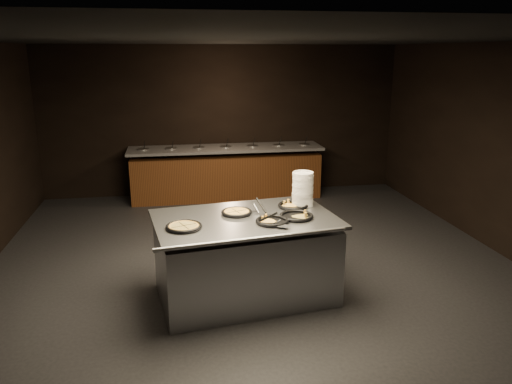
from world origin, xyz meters
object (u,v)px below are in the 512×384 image
Objects in this scene: serving_counter at (245,259)px; plate_stack at (303,189)px; pan_veggie_whole at (184,227)px; pan_cheese_whole at (237,212)px.

plate_stack is (0.76, 0.35, 0.71)m from serving_counter.
pan_cheese_whole is (0.61, 0.39, -0.00)m from pan_veggie_whole.
serving_counter is at bearing -62.98° from pan_cheese_whole.
pan_veggie_whole and pan_cheese_whole have the same top height.
plate_stack is at bearing 22.46° from pan_veggie_whole.
plate_stack is at bearing 13.92° from pan_cheese_whole.
pan_veggie_whole is 1.08× the size of pan_cheese_whole.
plate_stack is 1.14× the size of pan_cheese_whole.
pan_veggie_whole reaches higher than serving_counter.
pan_cheese_whole is at bearing 32.55° from pan_veggie_whole.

